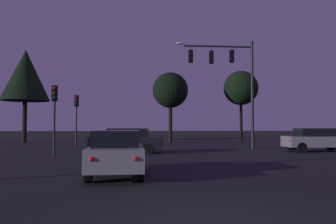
{
  "coord_description": "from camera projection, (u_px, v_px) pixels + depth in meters",
  "views": [
    {
      "loc": [
        -1.15,
        -5.55,
        1.67
      ],
      "look_at": [
        0.42,
        15.41,
        2.53
      ],
      "focal_mm": 36.41,
      "sensor_mm": 36.0,
      "label": 1
    }
  ],
  "objects": [
    {
      "name": "ground_plane",
      "position": [
        155.0,
        145.0,
        29.96
      ],
      "size": [
        168.0,
        168.0,
        0.0
      ],
      "primitive_type": "plane",
      "color": "black",
      "rests_on": "ground"
    },
    {
      "name": "traffic_signal_mast_arm",
      "position": [
        230.0,
        72.0,
        24.15
      ],
      "size": [
        5.59,
        0.4,
        7.76
      ],
      "color": "#232326",
      "rests_on": "ground"
    },
    {
      "name": "traffic_light_corner_left",
      "position": [
        76.0,
        110.0,
        26.33
      ],
      "size": [
        0.33,
        0.37,
        4.06
      ],
      "color": "#232326",
      "rests_on": "ground"
    },
    {
      "name": "traffic_light_corner_right",
      "position": [
        54.0,
        106.0,
        19.24
      ],
      "size": [
        0.31,
        0.36,
        3.97
      ],
      "color": "#232326",
      "rests_on": "ground"
    },
    {
      "name": "car_nearside_lane",
      "position": [
        116.0,
        152.0,
        11.49
      ],
      "size": [
        1.9,
        4.4,
        1.52
      ],
      "color": "gray",
      "rests_on": "ground"
    },
    {
      "name": "car_crossing_left",
      "position": [
        126.0,
        140.0,
        20.96
      ],
      "size": [
        4.71,
        2.21,
        1.52
      ],
      "color": "black",
      "rests_on": "ground"
    },
    {
      "name": "car_crossing_right",
      "position": [
        316.0,
        139.0,
        22.15
      ],
      "size": [
        4.23,
        1.77,
        1.52
      ],
      "color": "gray",
      "rests_on": "ground"
    },
    {
      "name": "tree_behind_sign",
      "position": [
        25.0,
        75.0,
        33.97
      ],
      "size": [
        4.76,
        4.76,
        9.31
      ],
      "color": "black",
      "rests_on": "ground"
    },
    {
      "name": "tree_left_far",
      "position": [
        170.0,
        91.0,
        34.01
      ],
      "size": [
        3.57,
        3.57,
        7.03
      ],
      "color": "black",
      "rests_on": "ground"
    },
    {
      "name": "tree_center_horizon",
      "position": [
        241.0,
        88.0,
        36.1
      ],
      "size": [
        3.65,
        3.65,
        7.52
      ],
      "color": "black",
      "rests_on": "ground"
    }
  ]
}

